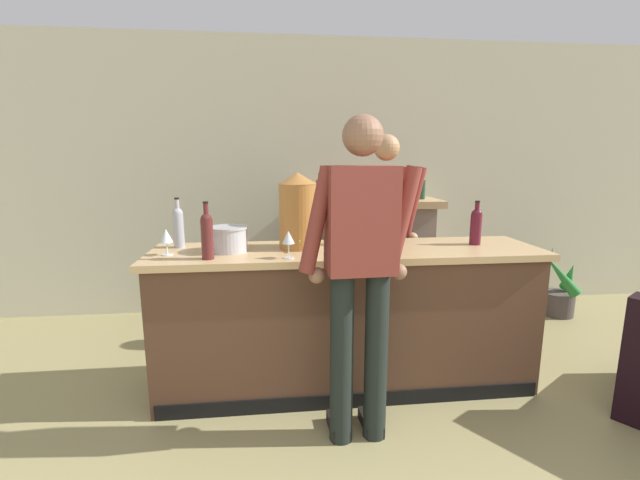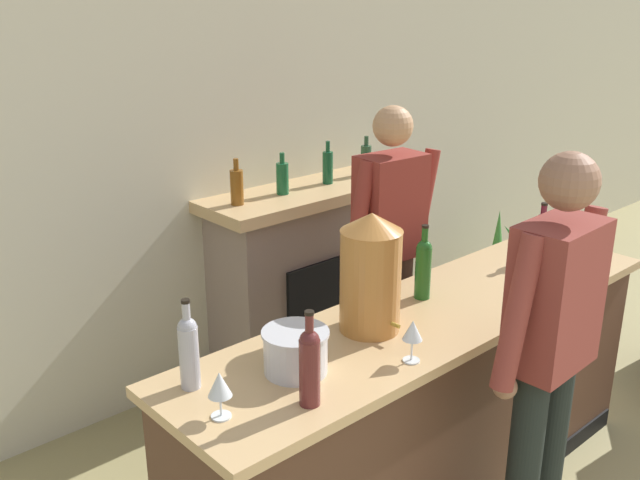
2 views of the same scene
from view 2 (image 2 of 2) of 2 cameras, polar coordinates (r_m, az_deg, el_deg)
The scene contains 14 objects.
wall_back_panel at distance 4.18m, azimuth -10.11°, elevation 6.01°, with size 12.00×0.07×2.75m.
bar_counter at distance 3.41m, azimuth 8.56°, elevation -13.16°, with size 2.60×0.66×0.99m.
fireplace_stone at distance 4.56m, azimuth -1.16°, elevation -2.78°, with size 1.38×0.52×1.44m.
potted_plant_corner at distance 5.84m, azimuth 15.09°, elevation -1.96°, with size 0.44×0.52×0.70m.
person_customer at distance 2.86m, azimuth 17.70°, elevation -9.11°, with size 0.66×0.31×1.80m.
person_bartender at distance 3.87m, azimuth 5.56°, elevation -0.94°, with size 0.66×0.33×1.77m.
copper_dispenser at distance 2.89m, azimuth 4.07°, elevation -2.59°, with size 0.25×0.29×0.51m.
ice_bucket_steel at distance 2.64m, azimuth -1.97°, elevation -8.89°, with size 0.25×0.25×0.16m.
wine_bottle_rose_blush at distance 3.86m, azimuth 17.29°, elevation 0.44°, with size 0.08×0.08×0.31m.
wine_bottle_riesling_slim at distance 3.25m, azimuth 8.27°, elevation -2.08°, with size 0.07×0.07×0.35m.
wine_bottle_burgundy_dark at distance 2.55m, azimuth -10.47°, elevation -8.58°, with size 0.07×0.07×0.34m.
wine_bottle_cabernet_heavy at distance 2.41m, azimuth -0.84°, elevation -9.88°, with size 0.07×0.07×0.35m.
wine_glass_mid_counter at distance 2.39m, azimuth -8.03°, elevation -11.47°, with size 0.08×0.08×0.17m.
wine_glass_near_bucket at distance 2.71m, azimuth 7.42°, elevation -7.30°, with size 0.08×0.08×0.17m.
Camera 2 is at (-2.14, 0.91, 2.32)m, focal length 40.00 mm.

